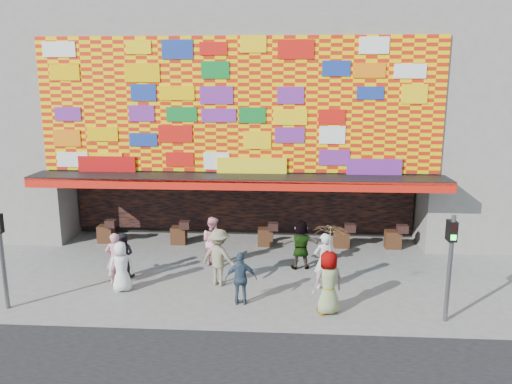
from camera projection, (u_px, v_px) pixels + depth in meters
ground at (227, 292)px, 15.52m from camera, size 90.00×90.00×0.00m
shop_building at (247, 108)px, 22.34m from camera, size 15.20×9.40×10.00m
signal_left at (1, 247)px, 14.04m from camera, size 0.22×0.20×3.00m
signal_right at (451, 257)px, 13.27m from camera, size 0.22×0.20×3.00m
ped_a at (121, 267)px, 15.47m from camera, size 0.92×0.79×1.59m
ped_b at (115, 259)px, 16.01m from camera, size 0.69×0.52×1.71m
ped_c at (123, 255)px, 16.64m from camera, size 0.79×0.65×1.52m
ped_d at (219, 257)px, 15.91m from camera, size 1.37×1.10×1.86m
ped_e at (241, 279)px, 14.55m from camera, size 0.97×0.49×1.59m
ped_f at (301, 245)px, 17.33m from camera, size 1.66×0.73×1.74m
ped_g at (328, 283)px, 13.95m from camera, size 1.05×0.90×1.83m
ped_h at (324, 261)px, 15.66m from camera, size 0.76×0.61×1.81m
ped_i at (213, 241)px, 17.62m from camera, size 1.10×1.07×1.78m
parasol at (330, 241)px, 13.68m from camera, size 1.22×1.23×1.83m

